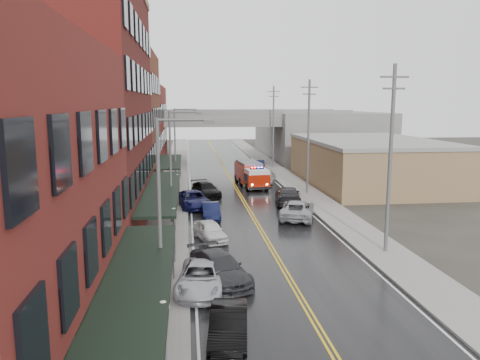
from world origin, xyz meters
TOP-DOWN VIEW (x-y plane):
  - road at (0.00, 30.00)m, footprint 11.00×160.00m
  - sidewalk_left at (-7.30, 30.00)m, footprint 3.00×160.00m
  - sidewalk_right at (7.30, 30.00)m, footprint 3.00×160.00m
  - curb_left at (-5.65, 30.00)m, footprint 0.30×160.00m
  - curb_right at (5.65, 30.00)m, footprint 0.30×160.00m
  - brick_building_b at (-13.30, 23.00)m, footprint 9.00×20.00m
  - brick_building_c at (-13.30, 40.50)m, footprint 9.00×15.00m
  - brick_building_far at (-13.30, 58.00)m, footprint 9.00×20.00m
  - tan_building at (16.00, 40.00)m, footprint 14.00×22.00m
  - right_far_block at (18.00, 70.00)m, footprint 18.00×30.00m
  - awning_0 at (-7.49, 4.00)m, footprint 2.60×16.00m
  - awning_1 at (-7.49, 23.00)m, footprint 2.60×18.00m
  - awning_2 at (-7.49, 40.50)m, footprint 2.60×13.00m
  - globe_lamp_0 at (-6.40, 2.00)m, footprint 0.44×0.44m
  - globe_lamp_1 at (-6.40, 16.00)m, footprint 0.44×0.44m
  - globe_lamp_2 at (-6.40, 30.00)m, footprint 0.44×0.44m
  - street_lamp_0 at (-6.55, 8.00)m, footprint 2.64×0.22m
  - street_lamp_1 at (-6.55, 24.00)m, footprint 2.64×0.22m
  - street_lamp_2 at (-6.55, 40.00)m, footprint 2.64×0.22m
  - utility_pole_0 at (7.20, 15.00)m, footprint 1.80×0.24m
  - utility_pole_1 at (7.20, 35.00)m, footprint 1.80×0.24m
  - utility_pole_2 at (7.20, 55.00)m, footprint 1.80×0.24m
  - overpass at (0.00, 62.00)m, footprint 40.00×10.00m
  - fire_truck at (1.85, 39.90)m, footprint 3.70×7.89m
  - parked_car_left_1 at (-3.96, 4.70)m, footprint 2.02×4.46m
  - parked_car_left_2 at (-4.90, 10.20)m, footprint 3.04×5.40m
  - parked_car_left_3 at (-3.87, 11.30)m, footprint 3.82×5.78m
  - parked_car_left_4 at (-3.98, 19.14)m, footprint 2.67×4.37m
  - parked_car_left_5 at (-3.60, 25.30)m, footprint 1.51×4.10m
  - parked_car_left_6 at (-5.00, 29.65)m, footprint 3.49×5.91m
  - parked_car_left_7 at (-3.60, 34.80)m, footprint 3.39×5.45m
  - parked_car_right_0 at (3.60, 24.50)m, footprint 4.28×6.26m
  - parked_car_right_1 at (4.05, 30.24)m, footprint 3.28×6.09m
  - parked_car_right_2 at (4.07, 42.13)m, footprint 3.14×5.05m
  - parked_car_right_3 at (4.55, 52.20)m, footprint 2.20×4.98m

SIDE VIEW (x-z plane):
  - road at x=0.00m, z-range 0.00..0.02m
  - sidewalk_left at x=-7.30m, z-range 0.00..0.15m
  - sidewalk_right at x=7.30m, z-range 0.00..0.15m
  - curb_left at x=-5.65m, z-range 0.00..0.15m
  - curb_right at x=5.65m, z-range 0.00..0.15m
  - parked_car_left_5 at x=-3.60m, z-range 0.00..1.34m
  - parked_car_left_4 at x=-3.98m, z-range 0.00..1.39m
  - parked_car_left_1 at x=-3.96m, z-range 0.00..1.42m
  - parked_car_left_2 at x=-4.90m, z-range 0.00..1.42m
  - parked_car_left_7 at x=-3.60m, z-range 0.00..1.47m
  - parked_car_left_6 at x=-5.00m, z-range 0.00..1.54m
  - parked_car_left_3 at x=-3.87m, z-range 0.00..1.56m
  - parked_car_right_3 at x=4.55m, z-range 0.00..1.59m
  - parked_car_right_0 at x=3.60m, z-range 0.00..1.59m
  - parked_car_right_2 at x=4.07m, z-range 0.00..1.60m
  - parked_car_right_1 at x=4.05m, z-range 0.00..1.68m
  - fire_truck at x=1.85m, z-range 0.12..2.92m
  - globe_lamp_0 at x=-6.40m, z-range 0.75..3.87m
  - globe_lamp_1 at x=-6.40m, z-range 0.75..3.87m
  - globe_lamp_2 at x=-6.40m, z-range 0.75..3.87m
  - tan_building at x=16.00m, z-range 0.00..5.00m
  - awning_2 at x=-7.49m, z-range 1.44..4.53m
  - awning_0 at x=-7.49m, z-range 1.44..4.53m
  - awning_1 at x=-7.49m, z-range 1.44..4.53m
  - right_far_block at x=18.00m, z-range 0.00..8.00m
  - street_lamp_0 at x=-6.55m, z-range 0.69..9.69m
  - street_lamp_1 at x=-6.55m, z-range 0.69..9.69m
  - street_lamp_2 at x=-6.55m, z-range 0.69..9.69m
  - overpass at x=0.00m, z-range 2.24..9.74m
  - brick_building_far at x=-13.30m, z-range 0.00..12.00m
  - utility_pole_0 at x=7.20m, z-range 0.31..12.31m
  - utility_pole_1 at x=7.20m, z-range 0.31..12.31m
  - utility_pole_2 at x=7.20m, z-range 0.31..12.31m
  - brick_building_c at x=-13.30m, z-range 0.00..15.00m
  - brick_building_b at x=-13.30m, z-range 0.00..18.00m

